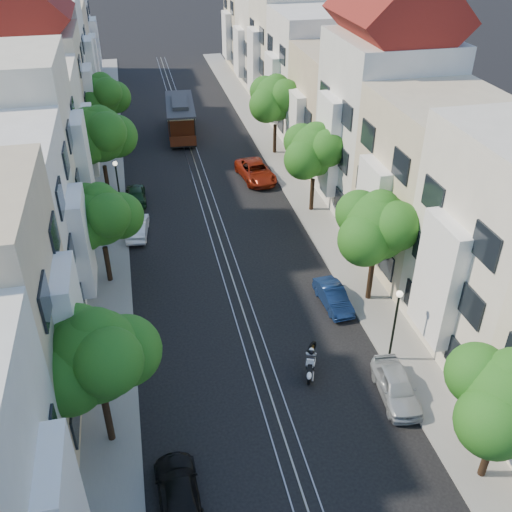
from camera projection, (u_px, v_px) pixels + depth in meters
ground at (199, 174)px, 46.98m from camera, size 200.00×200.00×0.00m
sidewalk_east at (284, 166)px, 48.26m from camera, size 2.50×80.00×0.12m
sidewalk_west at (109, 182)px, 45.63m from camera, size 2.50×80.00×0.12m
rail_left at (192, 175)px, 46.87m from camera, size 0.06×80.00×0.02m
rail_slot at (199, 174)px, 46.97m from camera, size 0.06×80.00×0.02m
rail_right at (205, 174)px, 47.07m from camera, size 0.06×80.00×0.02m
lane_line at (199, 174)px, 46.98m from camera, size 0.08×80.00×0.01m
townhouses_east at (341, 103)px, 46.26m from camera, size 7.75×72.00×12.00m
townhouses_west at (35, 126)px, 42.00m from camera, size 7.75×72.00×11.76m
tree_e_a at (508, 398)px, 20.45m from camera, size 4.72×3.87×6.27m
tree_e_b at (378, 228)px, 30.12m from camera, size 4.93×4.08×6.68m
tree_e_c at (315, 151)px, 39.22m from camera, size 4.84×3.99×6.52m
tree_e_d at (276, 99)px, 48.10m from camera, size 5.01×4.16×6.85m
tree_w_a at (97, 357)px, 21.75m from camera, size 4.93×4.08×6.68m
tree_w_b at (101, 217)px, 31.78m from camera, size 4.72×3.87×6.27m
tree_w_c at (101, 136)px, 40.45m from camera, size 5.13×4.28×7.09m
tree_w_d at (102, 96)px, 49.74m from camera, size 4.84×3.99×6.52m
lamp_east at (396, 316)px, 26.88m from camera, size 0.32×0.32×4.16m
lamp_west at (118, 181)px, 39.37m from camera, size 0.32×0.32×4.16m
sportbike_rider at (311, 361)px, 27.23m from camera, size 1.04×1.98×1.47m
cable_car at (181, 116)px, 53.59m from camera, size 3.06×8.28×3.13m
parked_car_e_near at (396, 386)px, 26.05m from camera, size 1.89×3.94×1.30m
parked_car_e_mid at (333, 297)px, 31.90m from camera, size 1.43×3.56×1.15m
parked_car_e_far at (256, 171)px, 45.83m from camera, size 2.88×5.20×1.38m
parked_car_w_near at (178, 491)px, 21.58m from camera, size 1.75×4.04×1.16m
parked_car_w_mid at (138, 227)px, 38.44m from camera, size 1.74×3.79×1.20m
parked_car_w_far at (136, 194)px, 42.56m from camera, size 1.47×3.63×1.23m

